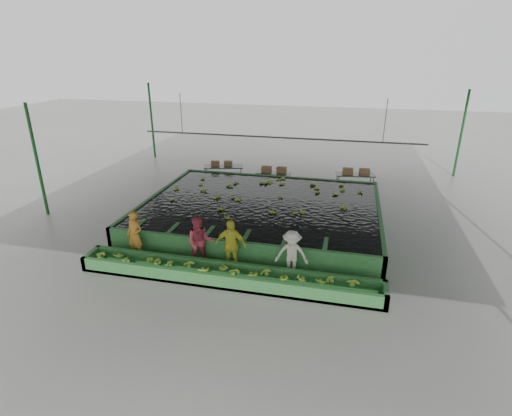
% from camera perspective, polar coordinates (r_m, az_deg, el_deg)
% --- Properties ---
extents(ground, '(80.00, 80.00, 0.00)m').
position_cam_1_polar(ground, '(16.27, -0.41, -3.91)').
color(ground, gray).
rests_on(ground, ground).
extents(shed_roof, '(20.00, 22.00, 0.04)m').
position_cam_1_polar(shed_roof, '(14.81, -0.46, 13.82)').
color(shed_roof, gray).
rests_on(shed_roof, shed_posts).
extents(shed_posts, '(20.00, 22.00, 5.00)m').
position_cam_1_polar(shed_posts, '(15.35, -0.43, 4.53)').
color(shed_posts, '#195620').
rests_on(shed_posts, ground).
extents(flotation_tank, '(10.00, 8.00, 0.90)m').
position_cam_1_polar(flotation_tank, '(17.42, 0.76, -0.50)').
color(flotation_tank, '#2E7033').
rests_on(flotation_tank, ground).
extents(tank_water, '(9.70, 7.70, 0.00)m').
position_cam_1_polar(tank_water, '(17.27, 0.77, 0.73)').
color(tank_water, black).
rests_on(tank_water, flotation_tank).
extents(sorting_trough, '(10.00, 1.00, 0.50)m').
position_cam_1_polar(sorting_trough, '(13.10, -4.21, -9.55)').
color(sorting_trough, '#2E7033').
rests_on(sorting_trough, ground).
extents(cableway_rail, '(0.08, 0.08, 14.00)m').
position_cam_1_polar(cableway_rail, '(19.97, 3.03, 10.03)').
color(cableway_rail, '#59605B').
rests_on(cableway_rail, shed_roof).
extents(rail_hanger_left, '(0.04, 0.04, 2.00)m').
position_cam_1_polar(rail_hanger_left, '(21.25, -10.65, 13.15)').
color(rail_hanger_left, '#59605B').
rests_on(rail_hanger_left, shed_roof).
extents(rail_hanger_right, '(0.04, 0.04, 2.00)m').
position_cam_1_polar(rail_hanger_right, '(19.54, 17.98, 11.76)').
color(rail_hanger_right, '#59605B').
rests_on(rail_hanger_right, shed_roof).
extents(worker_a, '(0.73, 0.57, 1.79)m').
position_cam_1_polar(worker_a, '(14.82, -16.91, -3.77)').
color(worker_a, '#BA8129').
rests_on(worker_a, ground).
extents(worker_b, '(1.05, 0.92, 1.82)m').
position_cam_1_polar(worker_b, '(13.80, -8.05, -4.86)').
color(worker_b, '#B0364A').
rests_on(worker_b, ground).
extents(worker_c, '(1.09, 0.46, 1.85)m').
position_cam_1_polar(worker_c, '(13.46, -3.65, -5.33)').
color(worker_c, yellow).
rests_on(worker_c, ground).
extents(worker_d, '(1.12, 0.70, 1.67)m').
position_cam_1_polar(worker_d, '(13.10, 5.11, -6.62)').
color(worker_d, beige).
rests_on(worker_d, ground).
extents(packing_table_left, '(2.31, 1.42, 0.98)m').
position_cam_1_polar(packing_table_left, '(22.60, -4.63, 4.82)').
color(packing_table_left, '#59605B').
rests_on(packing_table_left, ground).
extents(packing_table_mid, '(1.88, 0.86, 0.83)m').
position_cam_1_polar(packing_table_mid, '(21.81, 2.47, 4.03)').
color(packing_table_mid, '#59605B').
rests_on(packing_table_mid, ground).
extents(packing_table_right, '(2.10, 1.09, 0.91)m').
position_cam_1_polar(packing_table_right, '(21.91, 13.91, 3.59)').
color(packing_table_right, '#59605B').
rests_on(packing_table_right, ground).
extents(box_stack_left, '(1.22, 0.59, 0.25)m').
position_cam_1_polar(box_stack_left, '(22.53, -4.91, 6.05)').
color(box_stack_left, brown).
rests_on(box_stack_left, packing_table_left).
extents(box_stack_mid, '(1.36, 0.41, 0.29)m').
position_cam_1_polar(box_stack_mid, '(21.76, 2.59, 5.14)').
color(box_stack_mid, brown).
rests_on(box_stack_mid, packing_table_mid).
extents(box_stack_right, '(1.43, 0.51, 0.30)m').
position_cam_1_polar(box_stack_right, '(21.75, 14.08, 4.70)').
color(box_stack_right, brown).
rests_on(box_stack_right, packing_table_right).
extents(floating_bananas, '(8.58, 5.85, 0.12)m').
position_cam_1_polar(floating_bananas, '(18.00, 1.32, 1.62)').
color(floating_bananas, '#87B42E').
rests_on(floating_bananas, tank_water).
extents(trough_bananas, '(9.47, 0.63, 0.13)m').
position_cam_1_polar(trough_bananas, '(13.02, -4.22, -8.99)').
color(trough_bananas, '#87B42E').
rests_on(trough_bananas, sorting_trough).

